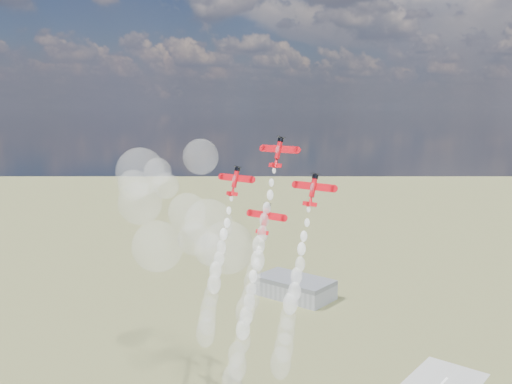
{
  "coord_description": "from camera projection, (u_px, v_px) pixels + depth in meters",
  "views": [
    {
      "loc": [
        79.72,
        -109.73,
        127.05
      ],
      "look_at": [
        -21.05,
        15.3,
        101.77
      ],
      "focal_mm": 38.0,
      "sensor_mm": 36.0,
      "label": 1
    }
  ],
  "objects": [
    {
      "name": "plane_lead",
      "position": [
        278.0,
        152.0,
        159.25
      ],
      "size": [
        12.85,
        5.37,
        8.91
      ],
      "rotation": [
        1.26,
        0.0,
        0.0
      ],
      "color": "red",
      "rests_on": "ground"
    },
    {
      "name": "smoke_trail_lead",
      "position": [
        253.0,
        281.0,
        155.76
      ],
      "size": [
        6.12,
        15.89,
        42.74
      ],
      "color": "white",
      "rests_on": "plane_lead"
    },
    {
      "name": "smoke_trail_right",
      "position": [
        287.0,
        328.0,
        145.94
      ],
      "size": [
        5.49,
        16.32,
        42.95
      ],
      "color": "white",
      "rests_on": "plane_right"
    },
    {
      "name": "drifted_smoke_cloud",
      "position": [
        179.0,
        216.0,
        198.21
      ],
      "size": [
        53.6,
        36.0,
        49.4
      ],
      "color": "white",
      "rests_on": "ground"
    },
    {
      "name": "hangar",
      "position": [
        295.0,
        287.0,
        365.39
      ],
      "size": [
        50.0,
        28.0,
        13.0
      ],
      "color": "gray",
      "rests_on": "ground"
    },
    {
      "name": "smoke_trail_slot",
      "position": [
        239.0,
        349.0,
        154.09
      ],
      "size": [
        5.83,
        15.7,
        42.0
      ],
      "color": "white",
      "rests_on": "plane_slot"
    },
    {
      "name": "smoke_trail_left",
      "position": [
        210.0,
        304.0,
        163.56
      ],
      "size": [
        5.66,
        15.94,
        42.21
      ],
      "color": "white",
      "rests_on": "plane_left"
    },
    {
      "name": "plane_right",
      "position": [
        313.0,
        189.0,
        149.51
      ],
      "size": [
        12.85,
        5.37,
        8.91
      ],
      "rotation": [
        1.26,
        0.0,
        0.0
      ],
      "color": "red",
      "rests_on": "ground"
    },
    {
      "name": "plane_slot",
      "position": [
        265.0,
        218.0,
        157.45
      ],
      "size": [
        12.85,
        5.37,
        8.91
      ],
      "rotation": [
        1.26,
        0.0,
        0.0
      ],
      "color": "red",
      "rests_on": "ground"
    },
    {
      "name": "plane_left",
      "position": [
        235.0,
        181.0,
        167.18
      ],
      "size": [
        12.85,
        5.37,
        8.91
      ],
      "rotation": [
        1.26,
        0.0,
        0.0
      ],
      "color": "red",
      "rests_on": "ground"
    }
  ]
}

